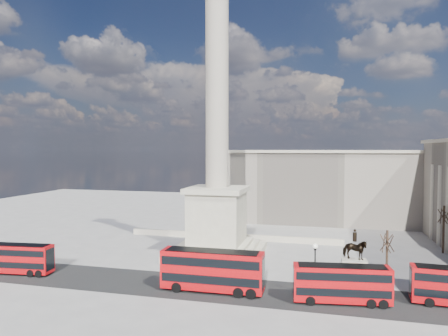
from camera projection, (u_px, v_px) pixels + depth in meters
name	position (u px, v px, depth m)	size (l,w,h in m)	color
ground	(208.00, 263.00, 58.76)	(180.00, 180.00, 0.00)	#9D9A94
asphalt_road	(225.00, 289.00, 47.85)	(120.00, 9.00, 0.01)	#272727
nelsons_column	(217.00, 174.00, 62.99)	(14.00, 14.00, 49.85)	beige
balustrade_wall	(232.00, 237.00, 74.24)	(40.00, 0.60, 1.10)	beige
building_northeast	(340.00, 186.00, 92.29)	(51.00, 17.00, 16.60)	#B5A894
red_bus_a	(17.00, 258.00, 53.73)	(10.10, 3.25, 4.02)	red
red_bus_b	(213.00, 270.00, 46.94)	(12.13, 2.97, 4.91)	red
red_bus_c	(342.00, 284.00, 43.40)	(10.53, 3.62, 4.18)	red
victorian_lamp	(315.00, 266.00, 44.97)	(0.53, 0.53, 6.18)	black
equestrian_statue	(354.00, 271.00, 46.66)	(3.55, 2.66, 7.51)	beige
bare_tree_near	(387.00, 240.00, 47.83)	(1.70, 1.70, 7.45)	#332319
bare_tree_far	(444.00, 214.00, 64.20)	(1.99, 1.99, 8.11)	#332319
pedestrian_walking	(357.00, 281.00, 48.22)	(0.62, 0.41, 1.70)	#292A24
pedestrian_standing	(434.00, 289.00, 45.48)	(0.85, 0.66, 1.75)	#292A24
pedestrian_crossing	(255.00, 274.00, 51.21)	(0.90, 0.38, 1.54)	#292A24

